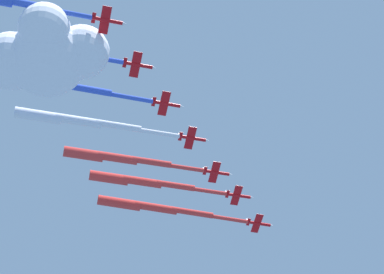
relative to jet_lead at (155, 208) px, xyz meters
name	(u,v)px	position (x,y,z in m)	size (l,w,h in m)	color
jet_lead	(155,208)	(0.00, 0.00, 0.00)	(63.00, 21.44, 4.13)	red
jet_port_inner	(142,182)	(-3.47, -13.28, 0.20)	(56.86, 18.71, 4.12)	red
jet_starboard_inner	(118,158)	(-10.11, -28.00, -2.92)	(55.60, 18.20, 4.15)	red
jet_port_mid	(78,121)	(-21.13, -44.05, -1.93)	(61.05, 19.71, 4.15)	red
jet_starboard_mid	(43,83)	(-29.28, -59.90, -2.19)	(62.13, 20.91, 4.21)	red
jet_port_outer	(24,45)	(-32.70, -73.70, -1.77)	(55.93, 18.97, 4.18)	red
cloud_puff	(46,53)	(-26.22, -72.19, -3.81)	(36.73, 28.33, 25.14)	white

